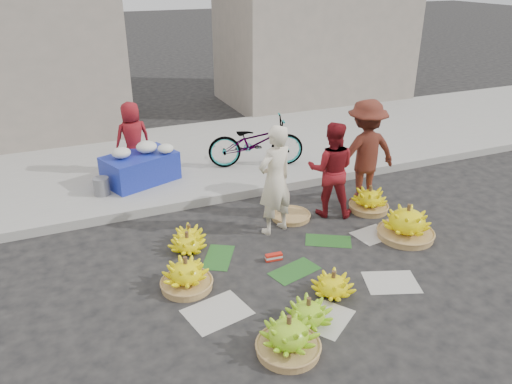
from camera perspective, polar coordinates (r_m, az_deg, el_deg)
name	(u,v)px	position (r m, az deg, el deg)	size (l,w,h in m)	color
ground	(294,262)	(6.76, 4.41, -7.95)	(80.00, 80.00, 0.00)	black
curb	(236,193)	(8.49, -2.35, -0.16)	(40.00, 0.25, 0.15)	#989690
sidewalk	(199,155)	(10.34, -6.53, 4.26)	(40.00, 4.00, 0.12)	#989690
building_right	(315,9)	(14.66, 6.80, 20.05)	(5.00, 3.00, 5.00)	gray
newspaper_scatter	(325,295)	(6.19, 7.86, -11.55)	(3.20, 1.80, 0.00)	#BCB8AE
banana_leaves	(281,256)	(6.87, 2.90, -7.29)	(2.00, 1.00, 0.00)	#1B4F1A
banana_bunch_0	(186,275)	(6.21, -7.98, -9.34)	(0.63, 0.63, 0.44)	olive
banana_bunch_1	(308,312)	(5.67, 5.98, -13.52)	(0.54, 0.54, 0.34)	#74BD1B
banana_bunch_2	(289,337)	(5.27, 3.74, -16.16)	(0.73, 0.73, 0.45)	olive
banana_bunch_3	(333,284)	(6.14, 8.79, -10.39)	(0.53, 0.53, 0.33)	#FFF30C
banana_bunch_4	(407,223)	(7.52, 16.87, -3.36)	(0.94, 0.94, 0.53)	olive
banana_bunch_5	(369,200)	(8.20, 12.83, -0.90)	(0.62, 0.62, 0.43)	olive
banana_bunch_6	(187,243)	(6.97, -7.86, -5.81)	(0.49, 0.49, 0.31)	#FFF30C
banana_bunch_7	(189,235)	(7.19, -7.63, -4.89)	(0.52, 0.52, 0.28)	#FFF30C
basket_spare	(291,216)	(7.83, 4.00, -2.77)	(0.60, 0.60, 0.07)	olive
incense_stack	(274,257)	(6.75, 2.05, -7.42)	(0.23, 0.07, 0.09)	red
vendor_cream	(275,180)	(7.12, 2.18, 1.34)	(0.60, 0.39, 1.64)	#F2E6CC
vendor_red	(331,170)	(7.75, 8.59, 2.54)	(0.73, 0.57, 1.51)	maroon
man_striped	(365,153)	(8.23, 12.32, 4.41)	(1.12, 0.64, 1.73)	#99301B
flower_table	(141,166)	(8.97, -13.05, 2.90)	(1.39, 1.12, 0.70)	#172396
grey_bucket	(101,186)	(8.67, -17.25, 0.63)	(0.26, 0.26, 0.30)	slate
flower_vendor	(133,138)	(9.29, -13.91, 6.00)	(0.64, 0.42, 1.32)	maroon
bicycle	(256,142)	(9.39, -0.02, 5.74)	(1.79, 0.62, 0.94)	gray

